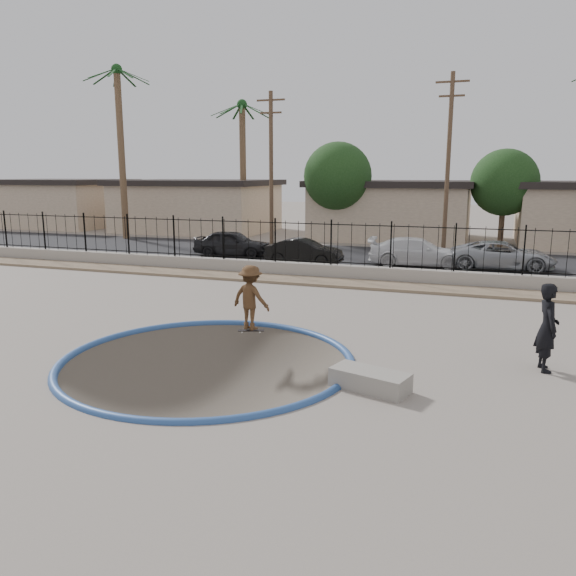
% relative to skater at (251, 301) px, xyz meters
% --- Properties ---
extents(ground, '(120.00, 120.00, 2.20)m').
position_rel_skater_xyz_m(ground, '(-0.03, 10.40, -2.00)').
color(ground, slate).
rests_on(ground, ground).
extents(bowl_pit, '(6.84, 6.84, 1.80)m').
position_rel_skater_xyz_m(bowl_pit, '(-0.03, -2.60, -0.90)').
color(bowl_pit, '#453E35').
rests_on(bowl_pit, ground).
extents(coping_ring, '(7.04, 7.04, 0.20)m').
position_rel_skater_xyz_m(coping_ring, '(-0.03, -2.60, -0.90)').
color(coping_ring, '#2B4E8C').
rests_on(coping_ring, ground).
extents(rock_strip, '(42.00, 1.60, 0.11)m').
position_rel_skater_xyz_m(rock_strip, '(-0.03, 7.60, -0.85)').
color(rock_strip, '#927A5F').
rests_on(rock_strip, ground).
extents(retaining_wall, '(42.00, 0.45, 0.60)m').
position_rel_skater_xyz_m(retaining_wall, '(-0.03, 8.70, -0.60)').
color(retaining_wall, gray).
rests_on(retaining_wall, ground).
extents(fence, '(40.00, 0.04, 1.80)m').
position_rel_skater_xyz_m(fence, '(-0.03, 8.70, 0.60)').
color(fence, black).
rests_on(fence, retaining_wall).
extents(street, '(90.00, 8.00, 0.04)m').
position_rel_skater_xyz_m(street, '(-0.03, 15.40, -0.89)').
color(street, black).
rests_on(street, ground).
extents(house_west_far, '(10.60, 8.60, 3.90)m').
position_rel_skater_xyz_m(house_west_far, '(-28.03, 24.90, 1.07)').
color(house_west_far, tan).
rests_on(house_west_far, ground).
extents(house_west, '(11.60, 8.60, 3.90)m').
position_rel_skater_xyz_m(house_west, '(-15.03, 24.90, 1.07)').
color(house_west, tan).
rests_on(house_west, ground).
extents(house_center, '(10.60, 8.60, 3.90)m').
position_rel_skater_xyz_m(house_center, '(-0.03, 24.90, 1.07)').
color(house_center, tan).
rests_on(house_center, ground).
extents(palm_left, '(2.30, 2.30, 11.30)m').
position_rel_skater_xyz_m(palm_left, '(-17.03, 18.40, 7.05)').
color(palm_left, brown).
rests_on(palm_left, ground).
extents(palm_mid, '(2.30, 2.30, 9.30)m').
position_rel_skater_xyz_m(palm_mid, '(-10.03, 22.40, 5.78)').
color(palm_mid, brown).
rests_on(palm_mid, ground).
extents(utility_pole_left, '(1.70, 0.24, 9.00)m').
position_rel_skater_xyz_m(utility_pole_left, '(-6.03, 17.40, 3.80)').
color(utility_pole_left, '#473323').
rests_on(utility_pole_left, ground).
extents(utility_pole_mid, '(1.70, 0.24, 9.50)m').
position_rel_skater_xyz_m(utility_pole_mid, '(3.97, 17.40, 4.05)').
color(utility_pole_mid, '#473323').
rests_on(utility_pole_mid, ground).
extents(street_tree_left, '(4.32, 4.32, 6.36)m').
position_rel_skater_xyz_m(street_tree_left, '(-3.03, 21.40, 3.28)').
color(street_tree_left, '#473323').
rests_on(street_tree_left, ground).
extents(street_tree_mid, '(3.96, 3.96, 5.83)m').
position_rel_skater_xyz_m(street_tree_mid, '(6.97, 22.40, 2.93)').
color(street_tree_mid, '#473323').
rests_on(street_tree_mid, ground).
extents(skater, '(1.29, 0.92, 1.81)m').
position_rel_skater_xyz_m(skater, '(0.00, 0.00, 0.00)').
color(skater, brown).
rests_on(skater, ground).
extents(skateboard, '(0.75, 0.42, 0.06)m').
position_rel_skater_xyz_m(skateboard, '(0.00, 0.00, -0.85)').
color(skateboard, black).
rests_on(skateboard, ground).
extents(videographer, '(0.61, 0.81, 2.01)m').
position_rel_skater_xyz_m(videographer, '(7.47, -0.67, 0.10)').
color(videographer, black).
rests_on(videographer, ground).
extents(concrete_ledge, '(1.73, 1.12, 0.40)m').
position_rel_skater_xyz_m(concrete_ledge, '(3.97, -3.10, -0.70)').
color(concrete_ledge, gray).
rests_on(concrete_ledge, ground).
extents(car_a, '(4.19, 1.98, 1.38)m').
position_rel_skater_xyz_m(car_a, '(-6.66, 13.16, -0.18)').
color(car_a, black).
rests_on(car_a, street).
extents(car_b, '(3.73, 1.31, 1.23)m').
position_rel_skater_xyz_m(car_b, '(-2.20, 11.80, -0.26)').
color(car_b, black).
rests_on(car_b, street).
extents(car_c, '(4.75, 2.28, 1.33)m').
position_rel_skater_xyz_m(car_c, '(3.06, 13.10, -0.20)').
color(car_c, silver).
rests_on(car_c, street).
extents(car_d, '(4.73, 2.33, 1.29)m').
position_rel_skater_xyz_m(car_d, '(6.88, 13.40, -0.22)').
color(car_d, '#989BA0').
rests_on(car_d, street).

